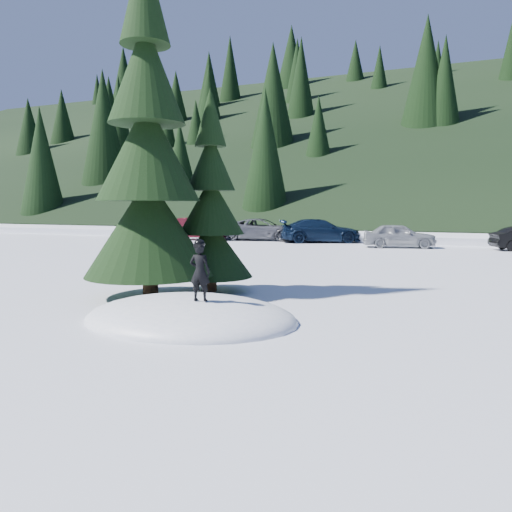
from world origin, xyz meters
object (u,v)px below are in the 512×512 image
at_px(car_0, 154,227).
at_px(car_2, 262,229).
at_px(spruce_short, 211,213).
at_px(car_1, 196,229).
at_px(child_skier, 200,272).
at_px(car_4, 399,235).
at_px(car_3, 320,231).
at_px(spruce_tall, 148,164).

bearing_deg(car_0, car_2, -105.01).
height_order(spruce_short, car_1, spruce_short).
xyz_separation_m(spruce_short, child_skier, (1.60, -3.49, -1.06)).
xyz_separation_m(car_1, car_2, (4.29, 1.32, -0.03)).
bearing_deg(car_4, car_0, 69.84).
bearing_deg(child_skier, car_3, -88.12).
bearing_deg(car_0, spruce_tall, -161.45).
height_order(spruce_tall, car_0, spruce_tall).
distance_m(spruce_tall, spruce_short, 2.11).
bearing_deg(car_1, spruce_tall, -159.48).
xyz_separation_m(child_skier, car_4, (1.30, 19.86, -0.37)).
xyz_separation_m(spruce_tall, car_4, (3.90, 17.78, -2.65)).
xyz_separation_m(spruce_tall, car_1, (-9.48, 18.90, -2.58)).
xyz_separation_m(car_1, car_4, (13.38, -1.12, -0.08)).
bearing_deg(child_skier, car_1, -67.81).
bearing_deg(spruce_tall, child_skier, -38.75).
xyz_separation_m(car_3, car_4, (5.00, -1.99, -0.06)).
bearing_deg(car_1, car_0, 67.37).
distance_m(spruce_tall, car_3, 19.97).
bearing_deg(car_0, car_4, -113.24).
xyz_separation_m(spruce_short, car_3, (-2.10, 18.37, -1.37)).
distance_m(car_0, car_4, 17.70).
xyz_separation_m(child_skier, car_1, (-12.08, 20.99, -0.29)).
relative_size(spruce_short, car_2, 1.04).
distance_m(spruce_tall, car_4, 18.39).
height_order(car_2, car_3, car_3).
distance_m(car_2, car_4, 9.41).
relative_size(spruce_tall, car_1, 1.91).
xyz_separation_m(car_0, car_1, (4.17, -1.24, -0.01)).
distance_m(car_2, car_3, 4.11).
height_order(child_skier, car_1, child_skier).
bearing_deg(car_2, spruce_tall, -175.48).
xyz_separation_m(spruce_short, car_4, (2.90, 16.38, -1.44)).
bearing_deg(spruce_tall, car_3, 93.19).
height_order(car_3, car_4, car_3).
bearing_deg(child_skier, car_0, -61.56).
height_order(car_1, car_4, car_1).
relative_size(child_skier, car_1, 0.25).
bearing_deg(car_0, car_3, -107.27).
distance_m(spruce_tall, child_skier, 4.04).
distance_m(car_3, car_4, 5.38).
height_order(spruce_short, child_skier, spruce_short).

